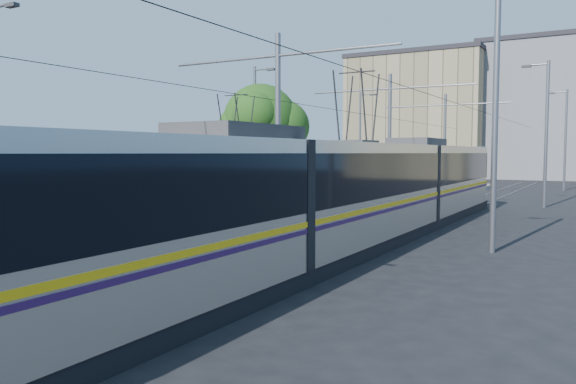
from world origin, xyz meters
The scene contains 13 objects.
ground centered at (0.00, 0.00, 0.00)m, with size 160.00×160.00×0.00m, color black.
platform centered at (0.00, 17.00, 0.15)m, with size 4.00×50.00×0.30m, color gray.
tactile_strip_left centered at (-1.45, 17.00, 0.30)m, with size 0.70×50.00×0.01m, color gray.
tactile_strip_right centered at (1.45, 17.00, 0.30)m, with size 0.70×50.00×0.01m, color gray.
rails centered at (0.00, 17.00, 0.02)m, with size 8.71×70.00×0.03m.
tram_left centered at (-3.60, 10.53, 1.71)m, with size 2.43×28.71×5.50m.
tram_right centered at (3.60, 6.70, 1.86)m, with size 2.43×32.29×5.50m.
catenary centered at (0.00, 14.15, 4.52)m, with size 9.20×70.00×7.00m.
street_lamps centered at (0.00, 21.00, 4.18)m, with size 15.18×38.22×8.00m.
shelter centered at (-0.13, 12.06, 1.62)m, with size 0.78×1.19×2.51m.
tree centered at (-6.84, 18.22, 4.73)m, with size 4.81×4.45×6.99m.
building_left centered at (-10.00, 60.00, 7.53)m, with size 16.32×12.24×15.03m.
building_centre centered at (6.00, 64.00, 7.99)m, with size 18.36×14.28×15.95m.
Camera 1 is at (10.44, -9.60, 3.01)m, focal length 35.00 mm.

